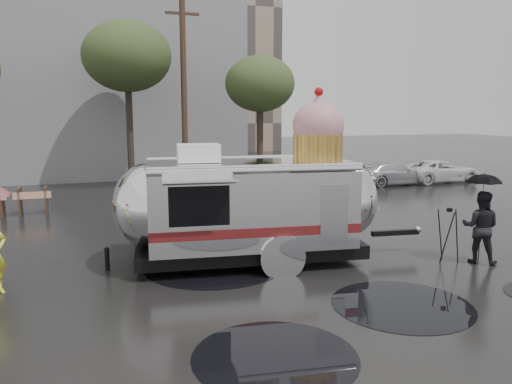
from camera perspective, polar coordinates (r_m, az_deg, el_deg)
name	(u,v)px	position (r m, az deg, el deg)	size (l,w,h in m)	color
ground	(198,290)	(10.96, -6.64, -11.07)	(120.00, 120.00, 0.00)	black
puddles	(301,288)	(11.06, 5.12, -10.82)	(8.67, 8.82, 0.01)	black
grey_building	(48,67)	(34.21, -22.67, 13.06)	(22.00, 12.00, 13.00)	slate
utility_pole	(184,94)	(24.51, -8.23, 11.06)	(1.60, 0.28, 9.00)	#473323
tree_mid	(127,57)	(25.28, -14.53, 14.71)	(4.20, 4.20, 8.03)	#382D26
tree_right	(260,85)	(24.49, 0.46, 12.17)	(3.36, 3.36, 6.42)	#382D26
parked_cars	(373,172)	(26.27, 13.18, 2.25)	(13.20, 1.90, 1.50)	silver
airstream_trailer	(253,201)	(12.48, -0.39, -1.03)	(8.25, 3.46, 4.47)	silver
person_right	(481,227)	(13.74, 24.28, -3.68)	(0.88, 0.49, 1.83)	black
umbrella_black	(483,188)	(13.57, 24.56, 0.46)	(1.09, 1.09, 2.29)	black
tripod	(448,230)	(13.64, 21.12, -4.09)	(0.55, 0.56, 1.38)	black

